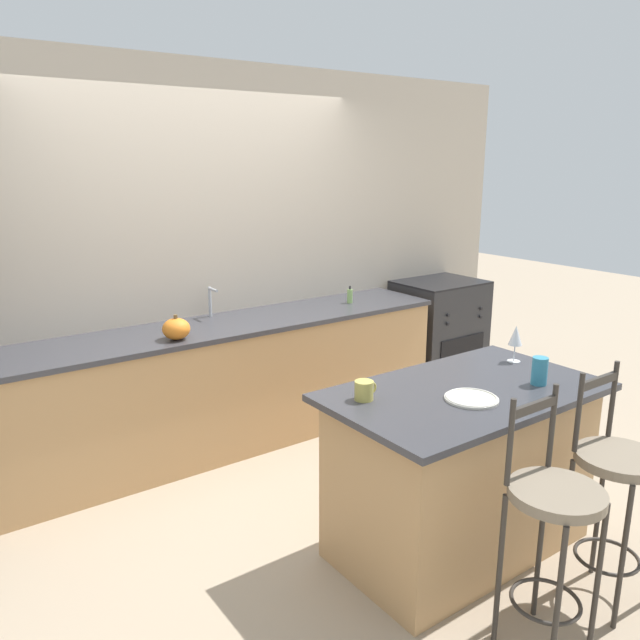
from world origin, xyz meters
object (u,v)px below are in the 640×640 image
at_px(bar_stool_near, 552,519).
at_px(tumbler_cup, 540,371).
at_px(bar_stool_far, 615,482).
at_px(coffee_mug, 364,390).
at_px(oven_range, 438,333).
at_px(dinner_plate, 471,398).
at_px(soap_bottle, 350,296).
at_px(wine_glass, 516,336).
at_px(pumpkin_decoration, 176,329).

height_order(bar_stool_near, tumbler_cup, bar_stool_near).
height_order(bar_stool_near, bar_stool_far, same).
bearing_deg(coffee_mug, oven_range, 36.56).
relative_size(oven_range, bar_stool_far, 0.86).
xyz_separation_m(oven_range, coffee_mug, (-2.27, -1.68, 0.47)).
distance_m(bar_stool_near, bar_stool_far, 0.50).
xyz_separation_m(bar_stool_near, dinner_plate, (0.15, 0.58, 0.30)).
relative_size(oven_range, soap_bottle, 7.02).
distance_m(bar_stool_near, wine_glass, 1.25).
xyz_separation_m(dinner_plate, wine_glass, (0.65, 0.26, 0.14)).
bearing_deg(soap_bottle, coffee_mug, -126.26).
xyz_separation_m(bar_stool_near, tumbler_cup, (0.60, 0.53, 0.36)).
bearing_deg(bar_stool_near, coffee_mug, 106.55).
relative_size(dinner_plate, pumpkin_decoration, 1.47).
xyz_separation_m(coffee_mug, soap_bottle, (1.21, 1.65, 0.02)).
bearing_deg(pumpkin_decoration, wine_glass, -47.42).
distance_m(dinner_plate, soap_bottle, 2.11).
relative_size(dinner_plate, coffee_mug, 2.09).
height_order(tumbler_cup, soap_bottle, soap_bottle).
relative_size(dinner_plate, soap_bottle, 1.89).
distance_m(wine_glass, coffee_mug, 1.08).
height_order(tumbler_cup, pumpkin_decoration, pumpkin_decoration).
xyz_separation_m(oven_range, pumpkin_decoration, (-2.60, -0.20, 0.50)).
xyz_separation_m(bar_stool_near, coffee_mug, (-0.26, 0.89, 0.34)).
bearing_deg(wine_glass, oven_range, 55.31).
bearing_deg(tumbler_cup, dinner_plate, 173.02).
distance_m(oven_range, soap_bottle, 1.16).
xyz_separation_m(tumbler_cup, soap_bottle, (0.34, 2.01, -0.01)).
height_order(oven_range, coffee_mug, coffee_mug).
bearing_deg(soap_bottle, tumbler_cup, -99.73).
distance_m(bar_stool_far, dinner_plate, 0.73).
bearing_deg(bar_stool_far, tumbler_cup, 78.28).
height_order(bar_stool_far, tumbler_cup, bar_stool_far).
relative_size(tumbler_cup, pumpkin_decoration, 0.82).
height_order(bar_stool_near, dinner_plate, bar_stool_near).
height_order(bar_stool_near, pumpkin_decoration, bar_stool_near).
bearing_deg(coffee_mug, dinner_plate, -36.30).
bearing_deg(wine_glass, soap_bottle, 85.27).
distance_m(bar_stool_near, pumpkin_decoration, 2.47).
bearing_deg(tumbler_cup, coffee_mug, 157.35).
distance_m(coffee_mug, pumpkin_decoration, 1.52).
distance_m(coffee_mug, tumbler_cup, 0.94).
relative_size(bar_stool_far, pumpkin_decoration, 6.36).
bearing_deg(oven_range, pumpkin_decoration, -175.50).
xyz_separation_m(wine_glass, coffee_mug, (-1.07, 0.05, -0.10)).
relative_size(wine_glass, soap_bottle, 1.55).
bearing_deg(oven_range, soap_bottle, -178.29).
xyz_separation_m(wine_glass, pumpkin_decoration, (-1.40, 1.53, -0.07)).
xyz_separation_m(coffee_mug, tumbler_cup, (0.87, -0.36, 0.03)).
xyz_separation_m(bar_stool_near, soap_bottle, (0.95, 2.54, 0.36)).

